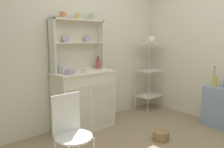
{
  "coord_description": "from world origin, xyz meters",
  "views": [
    {
      "loc": [
        -2.07,
        -1.41,
        1.39
      ],
      "look_at": [
        0.13,
        1.12,
        0.85
      ],
      "focal_mm": 36.05,
      "sensor_mm": 36.0,
      "label": 1
    }
  ],
  "objects": [
    {
      "name": "bowl_floral_medium",
      "position": [
        -0.22,
        1.29,
        0.92
      ],
      "size": [
        0.13,
        0.13,
        0.06
      ],
      "primitive_type": "cylinder",
      "color": "silver",
      "rests_on": "hutch_cabinet"
    },
    {
      "name": "flower_vase",
      "position": [
        1.44,
        0.16,
        0.74
      ],
      "size": [
        0.07,
        0.07,
        0.33
      ],
      "color": "#DBB760",
      "rests_on": "side_shelf_blue"
    },
    {
      "name": "cup_sage_2",
      "position": [
        0.02,
        1.49,
        1.71
      ],
      "size": [
        0.08,
        0.07,
        0.09
      ],
      "color": "#9EB78E",
      "rests_on": "hutch_shelf_unit"
    },
    {
      "name": "wall_back",
      "position": [
        0.0,
        1.62,
        1.25
      ],
      "size": [
        3.84,
        0.05,
        2.5
      ],
      "primitive_type": "cube",
      "color": "silver",
      "rests_on": "ground"
    },
    {
      "name": "hutch_cabinet",
      "position": [
        -0.22,
        1.37,
        0.46
      ],
      "size": [
        0.93,
        0.45,
        0.89
      ],
      "color": "silver",
      "rests_on": "ground"
    },
    {
      "name": "porcelain_teapot",
      "position": [
        1.27,
        1.33,
        1.36
      ],
      "size": [
        0.23,
        0.14,
        0.17
      ],
      "color": "white",
      "rests_on": "bakers_rack"
    },
    {
      "name": "cup_terracotta_0",
      "position": [
        -0.47,
        1.49,
        1.71
      ],
      "size": [
        0.09,
        0.08,
        0.09
      ],
      "color": "#C67556",
      "rests_on": "hutch_shelf_unit"
    },
    {
      "name": "wire_chair",
      "position": [
        -1.01,
        0.42,
        0.52
      ],
      "size": [
        0.36,
        0.36,
        0.85
      ],
      "rotation": [
        0.0,
        0.0,
        0.59
      ],
      "color": "white",
      "rests_on": "ground"
    },
    {
      "name": "floor_basket",
      "position": [
        0.35,
        0.35,
        0.06
      ],
      "size": [
        0.22,
        0.22,
        0.13
      ],
      "primitive_type": "cylinder",
      "color": "#93754C",
      "rests_on": "ground"
    },
    {
      "name": "cup_gold_1",
      "position": [
        -0.21,
        1.49,
        1.7
      ],
      "size": [
        0.09,
        0.07,
        0.08
      ],
      "color": "#DBB760",
      "rests_on": "hutch_shelf_unit"
    },
    {
      "name": "side_shelf_blue",
      "position": [
        1.44,
        0.04,
        0.31
      ],
      "size": [
        0.28,
        0.48,
        0.63
      ],
      "primitive_type": "cube",
      "color": "#849EBC",
      "rests_on": "ground"
    },
    {
      "name": "bowl_mixing_large",
      "position": [
        -0.49,
        1.29,
        0.93
      ],
      "size": [
        0.15,
        0.15,
        0.06
      ],
      "primitive_type": "cylinder",
      "color": "#B79ECC",
      "rests_on": "hutch_cabinet"
    },
    {
      "name": "hutch_shelf_unit",
      "position": [
        -0.22,
        1.53,
        1.34
      ],
      "size": [
        0.87,
        0.18,
        0.77
      ],
      "color": "silver",
      "rests_on": "hutch_cabinet"
    },
    {
      "name": "jam_bottle",
      "position": [
        0.12,
        1.45,
        0.98
      ],
      "size": [
        0.06,
        0.06,
        0.21
      ],
      "color": "#B74C47",
      "rests_on": "hutch_cabinet"
    },
    {
      "name": "bakers_rack",
      "position": [
        1.27,
        1.33,
        0.79
      ],
      "size": [
        0.47,
        0.34,
        1.28
      ],
      "color": "silver",
      "rests_on": "ground"
    },
    {
      "name": "utensil_jar",
      "position": [
        -0.57,
        1.45,
        0.95
      ],
      "size": [
        0.08,
        0.08,
        0.25
      ],
      "color": "#B2B7C6",
      "rests_on": "hutch_cabinet"
    }
  ]
}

